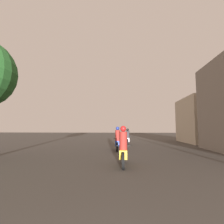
{
  "coord_description": "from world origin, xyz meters",
  "views": [
    {
      "loc": [
        0.13,
        0.36,
        1.52
      ],
      "look_at": [
        -1.19,
        18.31,
        3.19
      ],
      "focal_mm": 28.0,
      "sensor_mm": 36.0,
      "label": 1
    }
  ],
  "objects_px": {
    "motorcycle_silver": "(128,138)",
    "motorcycle_yellow": "(123,150)",
    "motorcycle_blue": "(118,141)",
    "building_right_far": "(204,120)"
  },
  "relations": [
    {
      "from": "motorcycle_yellow",
      "to": "building_right_far",
      "type": "bearing_deg",
      "value": 50.86
    },
    {
      "from": "motorcycle_blue",
      "to": "building_right_far",
      "type": "height_order",
      "value": "building_right_far"
    },
    {
      "from": "motorcycle_yellow",
      "to": "motorcycle_blue",
      "type": "xyz_separation_m",
      "value": [
        -0.43,
        4.79,
        0.01
      ]
    },
    {
      "from": "motorcycle_silver",
      "to": "building_right_far",
      "type": "distance_m",
      "value": 8.83
    },
    {
      "from": "motorcycle_silver",
      "to": "building_right_far",
      "type": "xyz_separation_m",
      "value": [
        8.1,
        3.05,
        1.75
      ]
    },
    {
      "from": "motorcycle_silver",
      "to": "building_right_far",
      "type": "bearing_deg",
      "value": 29.47
    },
    {
      "from": "motorcycle_yellow",
      "to": "motorcycle_silver",
      "type": "bearing_deg",
      "value": 84.13
    },
    {
      "from": "motorcycle_silver",
      "to": "motorcycle_yellow",
      "type": "bearing_deg",
      "value": -83.24
    },
    {
      "from": "building_right_far",
      "to": "motorcycle_yellow",
      "type": "bearing_deg",
      "value": -125.33
    },
    {
      "from": "motorcycle_blue",
      "to": "motorcycle_silver",
      "type": "distance_m",
      "value": 4.1
    }
  ]
}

